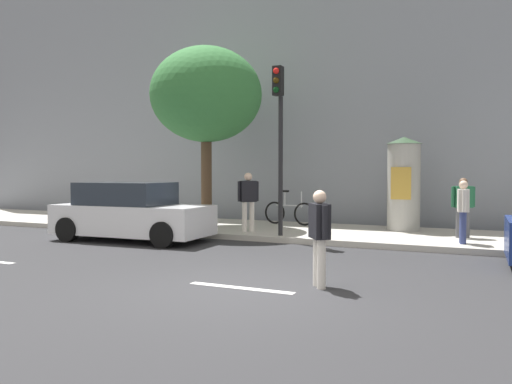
% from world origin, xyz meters
% --- Properties ---
extents(ground_plane, '(80.00, 80.00, 0.00)m').
position_xyz_m(ground_plane, '(0.00, 0.00, 0.00)').
color(ground_plane, '#2B2B2D').
extents(sidewalk_curb, '(36.00, 4.00, 0.15)m').
position_xyz_m(sidewalk_curb, '(0.00, 7.00, 0.07)').
color(sidewalk_curb, '#B2ADA3').
rests_on(sidewalk_curb, ground_plane).
extents(lane_markings, '(25.80, 0.16, 0.01)m').
position_xyz_m(lane_markings, '(0.00, 0.00, 0.00)').
color(lane_markings, silver).
rests_on(lane_markings, ground_plane).
extents(building_backdrop, '(36.00, 5.00, 9.78)m').
position_xyz_m(building_backdrop, '(0.00, 12.00, 4.89)').
color(building_backdrop, gray).
rests_on(building_backdrop, ground_plane).
extents(traffic_light, '(0.24, 0.45, 4.39)m').
position_xyz_m(traffic_light, '(-1.53, 5.24, 3.10)').
color(traffic_light, black).
rests_on(traffic_light, sidewalk_curb).
extents(poster_column, '(1.01, 1.01, 2.67)m').
position_xyz_m(poster_column, '(1.19, 7.94, 1.50)').
color(poster_column, '#9E9B93').
rests_on(poster_column, sidewalk_curb).
extents(street_tree, '(3.43, 3.43, 5.50)m').
position_xyz_m(street_tree, '(-4.53, 6.62, 4.17)').
color(street_tree, '#4C3826').
rests_on(street_tree, sidewalk_curb).
extents(pedestrian_in_dark_shirt, '(0.45, 0.52, 1.55)m').
position_xyz_m(pedestrian_in_dark_shirt, '(1.10, 0.58, 0.90)').
color(pedestrian_in_dark_shirt, silver).
rests_on(pedestrian_in_dark_shirt, ground_plane).
extents(pedestrian_in_light_jacket, '(0.29, 0.56, 1.48)m').
position_xyz_m(pedestrian_in_light_jacket, '(2.91, 5.76, 0.99)').
color(pedestrian_in_light_jacket, navy).
rests_on(pedestrian_in_light_jacket, sidewalk_curb).
extents(pedestrian_tallest, '(0.52, 0.52, 1.65)m').
position_xyz_m(pedestrian_tallest, '(-2.72, 5.84, 1.13)').
color(pedestrian_tallest, silver).
rests_on(pedestrian_tallest, sidewalk_curb).
extents(pedestrian_with_bag, '(0.56, 0.42, 1.52)m').
position_xyz_m(pedestrian_with_bag, '(2.84, 6.93, 1.04)').
color(pedestrian_with_bag, '#4C4C51').
rests_on(pedestrian_with_bag, sidewalk_curb).
extents(bicycle_upright, '(1.77, 0.24, 1.09)m').
position_xyz_m(bicycle_upright, '(-2.34, 8.02, 0.54)').
color(bicycle_upright, black).
rests_on(bicycle_upright, sidewalk_curb).
extents(parked_car_silver, '(4.24, 2.00, 1.55)m').
position_xyz_m(parked_car_silver, '(-5.17, 3.77, 0.74)').
color(parked_car_silver, silver).
rests_on(parked_car_silver, ground_plane).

